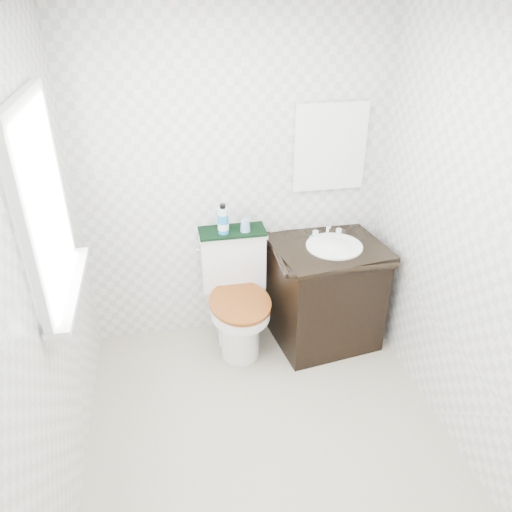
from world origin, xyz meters
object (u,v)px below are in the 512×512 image
object	(u,v)px
toilet	(236,301)
cup	(245,225)
vanity	(325,291)
mouthwash_bottle	(223,220)
trash_bin	(292,312)

from	to	relation	value
toilet	cup	xyz separation A→B (m)	(0.09, 0.10, 0.57)
cup	toilet	bearing A→B (deg)	-133.37
vanity	mouthwash_bottle	xyz separation A→B (m)	(-0.73, 0.16, 0.58)
toilet	cup	bearing A→B (deg)	46.63
vanity	mouthwash_bottle	distance (m)	0.95
toilet	cup	size ratio (longest dim) A/B	10.00
trash_bin	cup	size ratio (longest dim) A/B	3.38
toilet	mouthwash_bottle	distance (m)	0.63
toilet	trash_bin	xyz separation A→B (m)	(0.46, 0.09, -0.23)
trash_bin	mouthwash_bottle	size ratio (longest dim) A/B	1.39
toilet	trash_bin	world-z (taller)	toilet
mouthwash_bottle	vanity	bearing A→B (deg)	-12.08
cup	mouthwash_bottle	bearing A→B (deg)	179.31
trash_bin	cup	distance (m)	0.88
trash_bin	mouthwash_bottle	world-z (taller)	mouthwash_bottle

